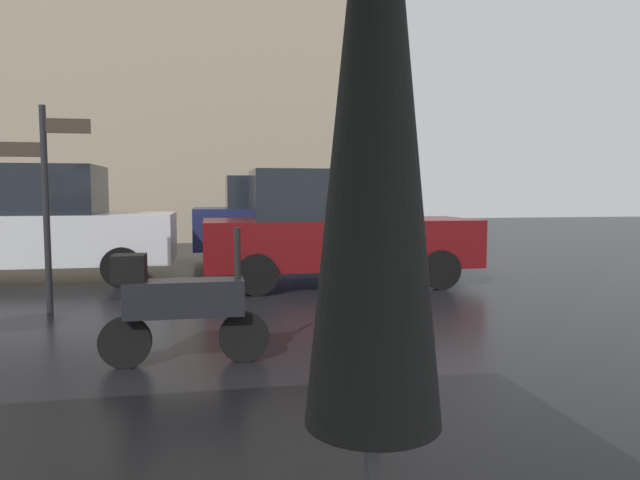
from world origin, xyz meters
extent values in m
cone|color=black|center=(1.55, -0.93, 1.79)|extent=(0.29, 0.29, 1.44)
cylinder|color=black|center=(1.51, 3.16, 0.23)|extent=(0.46, 0.09, 0.46)
cylinder|color=black|center=(0.46, 3.16, 0.23)|extent=(0.46, 0.09, 0.46)
cube|color=black|center=(0.99, 3.16, 0.61)|extent=(1.05, 0.32, 0.32)
cube|color=black|center=(0.52, 3.16, 0.89)|extent=(0.28, 0.28, 0.24)
cylinder|color=black|center=(1.46, 3.16, 0.96)|extent=(0.06, 0.06, 0.55)
cube|color=silver|center=(-1.69, 8.62, 0.75)|extent=(4.51, 1.80, 0.85)
cube|color=black|center=(-1.91, 8.62, 1.60)|extent=(2.48, 1.65, 0.84)
cylinder|color=black|center=(-0.22, 9.52, 0.33)|extent=(0.66, 0.18, 0.66)
cylinder|color=black|center=(-0.22, 7.72, 0.33)|extent=(0.66, 0.18, 0.66)
cube|color=#590C0F|center=(3.36, 7.40, 0.71)|extent=(4.51, 1.73, 0.78)
cube|color=black|center=(3.14, 7.40, 1.51)|extent=(2.48, 1.59, 0.82)
cylinder|color=black|center=(4.83, 8.26, 0.32)|extent=(0.63, 0.18, 0.63)
cylinder|color=black|center=(4.83, 6.53, 0.32)|extent=(0.63, 0.18, 0.63)
cylinder|color=black|center=(1.90, 8.26, 0.32)|extent=(0.63, 0.18, 0.63)
cylinder|color=black|center=(1.90, 6.53, 0.32)|extent=(0.63, 0.18, 0.63)
cube|color=#1E234C|center=(2.91, 10.81, 0.76)|extent=(4.12, 1.77, 0.90)
cube|color=black|center=(2.71, 10.81, 1.55)|extent=(2.27, 1.63, 0.70)
cylinder|color=black|center=(4.25, 11.70, 0.31)|extent=(0.62, 0.18, 0.62)
cylinder|color=black|center=(4.25, 9.93, 0.31)|extent=(0.62, 0.18, 0.62)
cylinder|color=black|center=(1.57, 11.70, 0.31)|extent=(0.62, 0.18, 0.62)
cylinder|color=black|center=(1.57, 9.93, 0.31)|extent=(0.62, 0.18, 0.62)
cylinder|color=black|center=(-0.81, 5.68, 1.32)|extent=(0.08, 0.08, 2.63)
cube|color=#33281E|center=(-0.53, 5.68, 2.38)|extent=(0.56, 0.04, 0.18)
cube|color=#33281E|center=(-1.07, 5.68, 2.08)|extent=(0.52, 0.04, 0.18)
cube|color=gray|center=(0.00, 17.29, 6.54)|extent=(14.55, 2.76, 13.07)
camera|label=1|loc=(1.22, -2.06, 1.56)|focal=32.27mm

